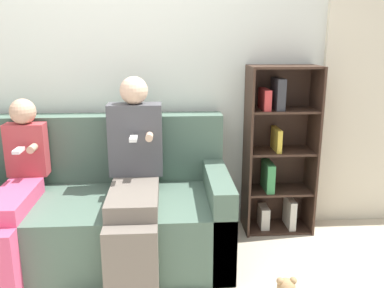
{
  "coord_description": "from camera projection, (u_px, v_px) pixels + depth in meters",
  "views": [
    {
      "loc": [
        0.39,
        -2.2,
        1.56
      ],
      "look_at": [
        0.57,
        0.62,
        0.81
      ],
      "focal_mm": 38.0,
      "sensor_mm": 36.0,
      "label": 1
    }
  ],
  "objects": [
    {
      "name": "back_wall",
      "position": [
        116.0,
        74.0,
        3.2
      ],
      "size": [
        10.0,
        0.06,
        2.55
      ],
      "color": "silver",
      "rests_on": "ground_plane"
    },
    {
      "name": "curtain_panel",
      "position": [
        370.0,
        95.0,
        3.32
      ],
      "size": [
        0.8,
        0.04,
        2.19
      ],
      "color": "beige",
      "rests_on": "ground_plane"
    },
    {
      "name": "couch",
      "position": [
        94.0,
        212.0,
        2.96
      ],
      "size": [
        1.94,
        0.93,
        0.98
      ],
      "color": "#4C6656",
      "rests_on": "ground_plane"
    },
    {
      "name": "adult_seated",
      "position": [
        134.0,
        173.0,
        2.78
      ],
      "size": [
        0.39,
        0.85,
        1.29
      ],
      "color": "#70665B",
      "rests_on": "ground_plane"
    },
    {
      "name": "child_seated",
      "position": [
        15.0,
        189.0,
        2.71
      ],
      "size": [
        0.28,
        0.87,
        1.14
      ],
      "color": "#DB4C75",
      "rests_on": "ground_plane"
    },
    {
      "name": "bookshelf",
      "position": [
        277.0,
        152.0,
        3.28
      ],
      "size": [
        0.55,
        0.31,
        1.35
      ],
      "color": "#3D281E",
      "rests_on": "ground_plane"
    }
  ]
}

